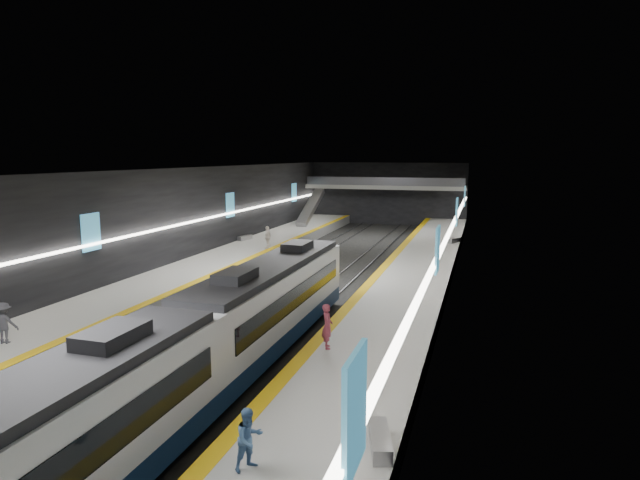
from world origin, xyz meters
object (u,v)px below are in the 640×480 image
(bench_right_far, at_px, (454,240))
(passenger_left_a, at_px, (268,237))
(passenger_left_b, at_px, (4,323))
(bench_left_far, at_px, (245,238))
(passenger_right_a, at_px, (327,327))
(train, at_px, (188,355))
(bench_right_near, at_px, (380,441))
(escalator, at_px, (311,207))
(passenger_right_b, at_px, (249,440))

(bench_right_far, xyz_separation_m, passenger_left_a, (-15.13, -7.96, 0.75))
(bench_right_far, xyz_separation_m, passenger_left_b, (-16.81, -32.90, 0.66))
(bench_left_far, height_order, passenger_right_a, passenger_right_a)
(train, bearing_deg, bench_right_near, -14.86)
(bench_right_near, bearing_deg, passenger_left_b, 152.60)
(bench_left_far, relative_size, bench_right_far, 0.94)
(bench_right_near, distance_m, passenger_right_a, 7.82)
(bench_left_far, relative_size, passenger_right_a, 0.92)
(bench_left_far, bearing_deg, passenger_left_a, -30.70)
(passenger_right_a, bearing_deg, bench_right_far, -29.76)
(train, height_order, bench_left_far, train)
(passenger_right_a, bearing_deg, escalator, -3.95)
(bench_left_far, height_order, passenger_right_b, passenger_right_b)
(passenger_right_a, height_order, passenger_left_b, passenger_right_a)
(escalator, bearing_deg, passenger_left_a, -83.95)
(bench_right_far, relative_size, passenger_right_b, 1.13)
(passenger_left_b, bearing_deg, passenger_right_a, 179.50)
(train, distance_m, passenger_right_b, 5.53)
(passenger_right_b, relative_size, passenger_left_b, 0.92)
(escalator, xyz_separation_m, bench_right_near, (17.00, -46.12, -1.67))
(escalator, height_order, passenger_left_a, escalator)
(passenger_left_b, bearing_deg, train, 155.47)
(escalator, distance_m, bench_right_far, 19.66)
(train, bearing_deg, passenger_right_a, 55.69)
(bench_right_near, bearing_deg, escalator, 94.55)
(bench_right_far, relative_size, passenger_right_a, 0.98)
(bench_left_far, relative_size, bench_right_near, 0.92)
(bench_right_near, relative_size, passenger_right_a, 1.00)
(bench_left_far, height_order, passenger_left_b, passenger_left_b)
(bench_right_near, relative_size, bench_right_far, 1.02)
(passenger_left_a, bearing_deg, bench_right_near, 26.89)
(bench_right_far, bearing_deg, bench_left_far, -144.88)
(passenger_left_b, bearing_deg, passenger_left_a, -108.96)
(passenger_right_a, height_order, passenger_left_a, passenger_left_a)
(bench_right_far, bearing_deg, passenger_right_a, -74.35)
(bench_left_far, relative_size, passenger_left_a, 0.89)
(escalator, height_order, passenger_left_b, escalator)
(passenger_right_b, bearing_deg, passenger_right_a, 35.91)
(train, relative_size, escalator, 3.76)
(passenger_right_b, bearing_deg, train, 78.97)
(bench_right_far, bearing_deg, escalator, 172.71)
(train, xyz_separation_m, passenger_left_b, (-9.81, 1.63, -0.31))
(escalator, bearing_deg, bench_right_far, -29.77)
(passenger_right_a, relative_size, passenger_left_a, 0.97)
(escalator, height_order, bench_right_far, escalator)
(passenger_left_b, bearing_deg, escalator, -104.85)
(passenger_right_a, bearing_deg, passenger_left_b, 81.67)
(bench_left_far, bearing_deg, bench_right_far, 25.59)
(bench_right_near, relative_size, passenger_right_b, 1.15)
(bench_right_far, bearing_deg, passenger_right_b, -71.99)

